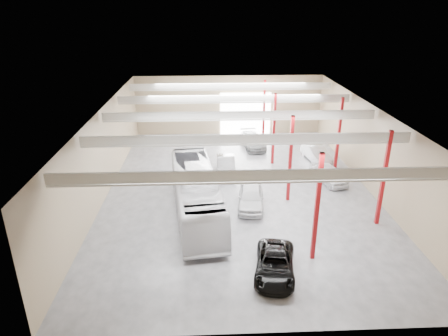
{
  "coord_description": "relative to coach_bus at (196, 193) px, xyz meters",
  "views": [
    {
      "loc": [
        -2.62,
        -30.63,
        14.69
      ],
      "look_at": [
        -1.28,
        -0.39,
        2.2
      ],
      "focal_mm": 32.0,
      "sensor_mm": 36.0,
      "label": 1
    }
  ],
  "objects": [
    {
      "name": "car_row_b",
      "position": [
        2.57,
        7.85,
        -0.98
      ],
      "size": [
        1.64,
        4.68,
        1.54
      ],
      "primitive_type": "imported",
      "rotation": [
        0.0,
        0.0,
        -0.0
      ],
      "color": "#9D9EA2",
      "rests_on": "ground"
    },
    {
      "name": "coach_bus",
      "position": [
        0.0,
        0.0,
        0.0
      ],
      "size": [
        4.49,
        12.86,
        3.51
      ],
      "primitive_type": "imported",
      "rotation": [
        0.0,
        0.0,
        0.12
      ],
      "color": "silver",
      "rests_on": "ground"
    },
    {
      "name": "car_right_far",
      "position": [
        11.58,
        5.45,
        -1.0
      ],
      "size": [
        2.88,
        4.76,
        1.51
      ],
      "primitive_type": "imported",
      "rotation": [
        0.0,
        0.0,
        0.26
      ],
      "color": "white",
      "rests_on": "ground"
    },
    {
      "name": "car_row_a",
      "position": [
        4.19,
        1.1,
        -0.93
      ],
      "size": [
        2.49,
        5.01,
        1.64
      ],
      "primitive_type": "imported",
      "rotation": [
        0.0,
        0.0,
        -0.12
      ],
      "color": "silver",
      "rests_on": "ground"
    },
    {
      "name": "car_row_c",
      "position": [
        5.88,
        14.9,
        -1.0
      ],
      "size": [
        2.78,
        5.45,
        1.51
      ],
      "primitive_type": "imported",
      "rotation": [
        0.0,
        0.0,
        0.13
      ],
      "color": "slate",
      "rests_on": "ground"
    },
    {
      "name": "depot_shell",
      "position": [
        3.63,
        4.6,
        3.22
      ],
      "size": [
        22.12,
        32.12,
        7.06
      ],
      "color": "#4F4F55",
      "rests_on": "ground"
    },
    {
      "name": "car_right_near",
      "position": [
        11.8,
        10.65,
        -1.0
      ],
      "size": [
        2.34,
        4.78,
        1.51
      ],
      "primitive_type": "imported",
      "rotation": [
        0.0,
        0.0,
        0.17
      ],
      "color": "silver",
      "rests_on": "ground"
    },
    {
      "name": "black_sedan",
      "position": [
        4.69,
        -7.37,
        -1.08
      ],
      "size": [
        3.07,
        5.18,
        1.35
      ],
      "primitive_type": "imported",
      "rotation": [
        0.0,
        0.0,
        -0.18
      ],
      "color": "black",
      "rests_on": "ground"
    }
  ]
}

